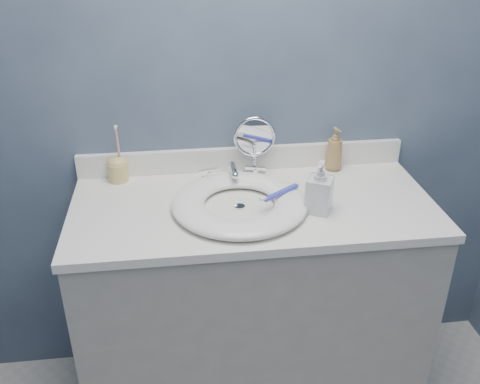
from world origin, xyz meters
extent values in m
cube|color=#424D63|center=(0.00, 1.25, 1.20)|extent=(2.20, 0.02, 2.40)
cube|color=#A8A29A|center=(0.00, 0.97, 0.42)|extent=(1.20, 0.55, 0.85)
cube|color=white|center=(0.00, 0.97, 0.86)|extent=(1.22, 0.57, 0.03)
cube|color=white|center=(0.00, 1.24, 0.93)|extent=(1.22, 0.02, 0.09)
cylinder|color=silver|center=(-0.05, 0.94, 0.88)|extent=(0.04, 0.04, 0.01)
cube|color=silver|center=(-0.05, 1.16, 0.89)|extent=(0.22, 0.05, 0.01)
cylinder|color=silver|center=(-0.05, 1.16, 0.92)|extent=(0.03, 0.03, 0.06)
cylinder|color=silver|center=(-0.05, 1.11, 0.94)|extent=(0.02, 0.09, 0.02)
sphere|color=silver|center=(-0.05, 1.06, 0.94)|extent=(0.03, 0.03, 0.03)
cylinder|color=silver|center=(-0.14, 1.16, 0.90)|extent=(0.02, 0.02, 0.03)
cube|color=silver|center=(-0.14, 1.16, 0.92)|extent=(0.08, 0.03, 0.01)
cylinder|color=silver|center=(0.04, 1.16, 0.90)|extent=(0.02, 0.02, 0.03)
cube|color=silver|center=(0.04, 1.16, 0.92)|extent=(0.08, 0.03, 0.01)
cylinder|color=silver|center=(0.04, 1.19, 0.89)|extent=(0.09, 0.09, 0.01)
cylinder|color=silver|center=(0.04, 1.19, 0.94)|extent=(0.01, 0.01, 0.11)
torus|color=silver|center=(0.04, 1.19, 1.03)|extent=(0.15, 0.01, 0.15)
cylinder|color=white|center=(0.04, 1.19, 1.03)|extent=(0.13, 0.01, 0.13)
imported|color=olive|center=(0.34, 1.20, 0.96)|extent=(0.08, 0.08, 0.17)
imported|color=silver|center=(0.20, 0.90, 0.97)|extent=(0.11, 0.11, 0.17)
cylinder|color=#D4BE6A|center=(-0.46, 1.20, 0.91)|extent=(0.07, 0.07, 0.07)
ellipsoid|color=#D4BE6A|center=(-0.46, 1.20, 0.95)|extent=(0.07, 0.06, 0.04)
cylinder|color=pink|center=(-0.45, 1.20, 1.01)|extent=(0.01, 0.02, 0.14)
cube|color=white|center=(-0.45, 1.20, 1.09)|extent=(0.01, 0.02, 0.01)
cube|color=#363EC0|center=(0.09, 0.95, 0.92)|extent=(0.14, 0.10, 0.01)
cube|color=white|center=(0.02, 0.90, 0.93)|extent=(0.03, 0.02, 0.01)
camera|label=1|loc=(-0.24, -0.58, 1.75)|focal=40.00mm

